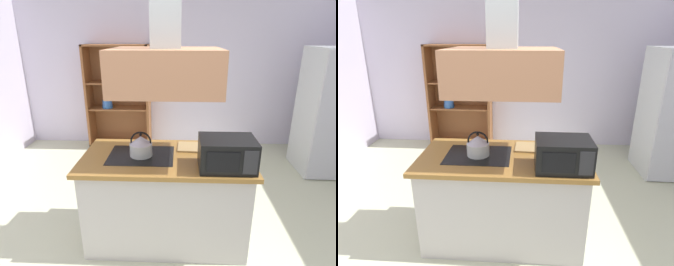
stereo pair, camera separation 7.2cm
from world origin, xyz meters
TOP-DOWN VIEW (x-y plane):
  - ground_plane at (0.00, 0.00)m, footprint 7.80×7.80m
  - wall_back at (0.00, 3.00)m, footprint 6.00×0.12m
  - kitchen_island at (-0.23, 0.34)m, footprint 1.56×0.82m
  - range_hood at (-0.23, 0.34)m, footprint 0.90×0.70m
  - dish_cabinet at (-1.20, 2.78)m, footprint 1.10×0.40m
  - kettle at (-0.47, 0.34)m, footprint 0.21×0.21m
  - cutting_board at (0.04, 0.54)m, footprint 0.35×0.26m
  - microwave at (0.28, 0.13)m, footprint 0.46×0.35m

SIDE VIEW (x-z plane):
  - ground_plane at x=0.00m, z-range 0.00..0.00m
  - kitchen_island at x=-0.23m, z-range 0.00..0.91m
  - dish_cabinet at x=-1.20m, z-range -0.11..1.71m
  - cutting_board at x=0.04m, z-range 0.90..0.92m
  - kettle at x=-0.47m, z-range 0.88..1.12m
  - microwave at x=0.28m, z-range 0.90..1.16m
  - wall_back at x=0.00m, z-range 0.00..2.70m
  - range_hood at x=-0.23m, z-range 1.18..2.38m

